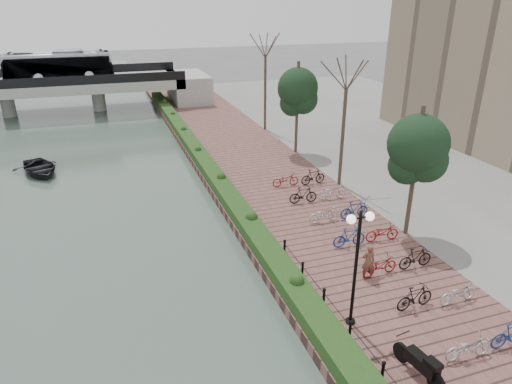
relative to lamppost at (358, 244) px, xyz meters
name	(u,v)px	position (x,y,z in m)	size (l,w,h in m)	color
promenade	(272,187)	(2.12, 13.72, -3.54)	(8.00, 75.00, 0.50)	brown
inland_pavement	(472,160)	(18.12, 13.72, -3.54)	(24.00, 75.00, 0.50)	slate
hedge	(211,172)	(-1.28, 16.22, -2.99)	(1.10, 56.00, 0.60)	#133613
chain_fence	(365,350)	(-0.48, -1.78, -2.94)	(0.10, 14.10, 0.70)	black
lamppost	(358,244)	(0.00, 0.00, 0.00)	(1.02, 0.32, 4.52)	black
motorcycle	(419,362)	(0.70, -2.93, -2.73)	(0.56, 1.78, 1.11)	black
pedestrian	(368,262)	(2.12, 2.35, -2.50)	(0.57, 0.37, 1.57)	brown
bicycle_parking	(364,234)	(3.61, 5.06, -2.81)	(2.40, 17.32, 1.00)	silver
street_trees	(372,152)	(6.12, 8.90, -0.10)	(3.20, 37.12, 6.80)	#3D2B24
bridge	(16,84)	(-15.73, 41.22, -0.41)	(36.00, 10.77, 6.50)	gray
boat	(39,168)	(-12.35, 21.71, -3.33)	(3.03, 4.24, 0.88)	black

